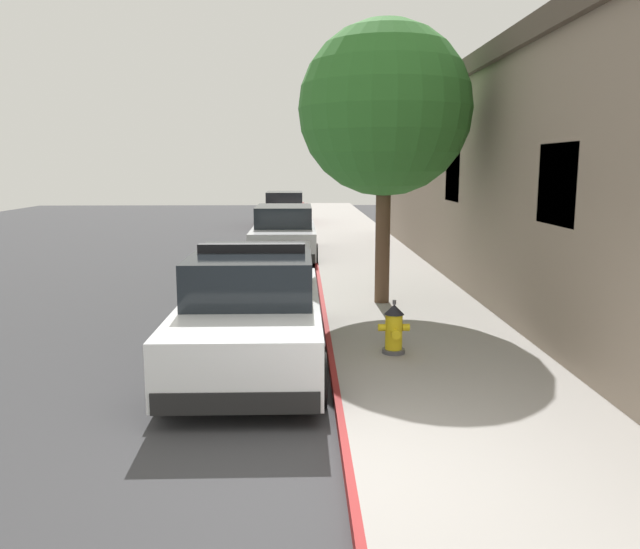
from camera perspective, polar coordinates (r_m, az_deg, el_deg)
ground_plane at (r=15.91m, az=-16.44°, el=-0.96°), size 28.58×60.00×0.20m
sidewalk_pavement at (r=15.48m, az=5.54°, el=-0.25°), size 2.98×60.00×0.14m
curb_painted_edge at (r=15.36m, az=-0.14°, el=-0.28°), size 0.08×60.00×0.14m
storefront_building at (r=15.68m, az=21.36°, el=8.05°), size 5.55×21.48×4.90m
police_cruiser at (r=8.95m, az=-6.08°, el=-3.23°), size 1.94×4.84×1.68m
parked_car_silver_ahead at (r=19.14m, az=-3.25°, el=3.71°), size 1.94×4.84×1.56m
parked_car_dark_far at (r=29.66m, az=-3.19°, el=5.85°), size 1.94×4.84×1.56m
fire_hydrant at (r=8.96m, az=6.66°, el=-4.89°), size 0.44×0.40×0.76m
street_tree at (r=12.12m, az=5.85°, el=14.51°), size 3.19×3.19×5.23m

